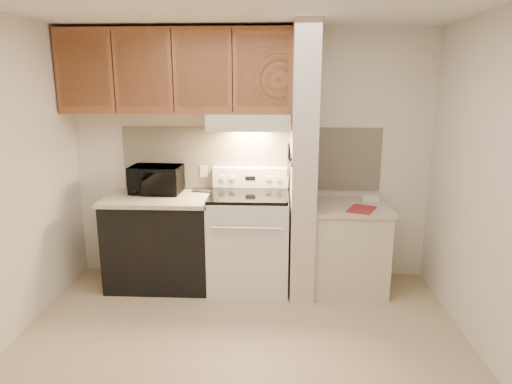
{
  "coord_description": "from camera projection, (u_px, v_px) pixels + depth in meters",
  "views": [
    {
      "loc": [
        0.28,
        -3.06,
        2.01
      ],
      "look_at": [
        0.09,
        0.75,
        1.07
      ],
      "focal_mm": 32.0,
      "sensor_mm": 36.0,
      "label": 1
    }
  ],
  "objects": [
    {
      "name": "floor",
      "position": [
        240.0,
        352.0,
        3.46
      ],
      "size": [
        3.6,
        3.6,
        0.0
      ],
      "primitive_type": "plane",
      "color": "tan",
      "rests_on": "ground"
    },
    {
      "name": "wall_back",
      "position": [
        251.0,
        157.0,
        4.62
      ],
      "size": [
        3.6,
        2.5,
        0.02
      ],
      "primitive_type": "cube",
      "rotation": [
        1.57,
        0.0,
        0.0
      ],
      "color": "silver",
      "rests_on": "floor"
    },
    {
      "name": "wall_right",
      "position": [
        503.0,
        195.0,
        3.08
      ],
      "size": [
        0.02,
        3.0,
        2.5
      ],
      "primitive_type": "cube",
      "color": "silver",
      "rests_on": "floor"
    },
    {
      "name": "backsplash",
      "position": [
        251.0,
        158.0,
        4.61
      ],
      "size": [
        2.6,
        0.02,
        0.63
      ],
      "primitive_type": "cube",
      "color": "beige",
      "rests_on": "wall_back"
    },
    {
      "name": "range_body",
      "position": [
        249.0,
        242.0,
        4.47
      ],
      "size": [
        0.76,
        0.65,
        0.92
      ],
      "primitive_type": "cube",
      "color": "silver",
      "rests_on": "floor"
    },
    {
      "name": "oven_window",
      "position": [
        247.0,
        250.0,
        4.16
      ],
      "size": [
        0.5,
        0.01,
        0.3
      ],
      "primitive_type": "cube",
      "color": "black",
      "rests_on": "range_body"
    },
    {
      "name": "oven_handle",
      "position": [
        246.0,
        228.0,
        4.07
      ],
      "size": [
        0.65,
        0.02,
        0.02
      ],
      "primitive_type": "cylinder",
      "rotation": [
        0.0,
        1.57,
        0.0
      ],
      "color": "silver",
      "rests_on": "range_body"
    },
    {
      "name": "cooktop",
      "position": [
        249.0,
        195.0,
        4.36
      ],
      "size": [
        0.74,
        0.64,
        0.03
      ],
      "primitive_type": "cube",
      "color": "black",
      "rests_on": "range_body"
    },
    {
      "name": "range_backguard",
      "position": [
        251.0,
        177.0,
        4.61
      ],
      "size": [
        0.76,
        0.08,
        0.2
      ],
      "primitive_type": "cube",
      "color": "silver",
      "rests_on": "range_body"
    },
    {
      "name": "range_display",
      "position": [
        250.0,
        178.0,
        4.57
      ],
      "size": [
        0.1,
        0.01,
        0.04
      ],
      "primitive_type": "cube",
      "color": "black",
      "rests_on": "range_backguard"
    },
    {
      "name": "range_knob_left_outer",
      "position": [
        222.0,
        178.0,
        4.58
      ],
      "size": [
        0.05,
        0.02,
        0.05
      ],
      "primitive_type": "cylinder",
      "rotation": [
        1.57,
        0.0,
        0.0
      ],
      "color": "silver",
      "rests_on": "range_backguard"
    },
    {
      "name": "range_knob_left_inner",
      "position": [
        232.0,
        178.0,
        4.57
      ],
      "size": [
        0.05,
        0.02,
        0.05
      ],
      "primitive_type": "cylinder",
      "rotation": [
        1.57,
        0.0,
        0.0
      ],
      "color": "silver",
      "rests_on": "range_backguard"
    },
    {
      "name": "range_knob_right_inner",
      "position": [
        268.0,
        178.0,
        4.56
      ],
      "size": [
        0.05,
        0.02,
        0.05
      ],
      "primitive_type": "cylinder",
      "rotation": [
        1.57,
        0.0,
        0.0
      ],
      "color": "silver",
      "rests_on": "range_backguard"
    },
    {
      "name": "range_knob_right_outer",
      "position": [
        278.0,
        179.0,
        4.55
      ],
      "size": [
        0.05,
        0.02,
        0.05
      ],
      "primitive_type": "cylinder",
      "rotation": [
        1.57,
        0.0,
        0.0
      ],
      "color": "silver",
      "rests_on": "range_backguard"
    },
    {
      "name": "dishwasher_front",
      "position": [
        161.0,
        243.0,
        4.53
      ],
      "size": [
        1.0,
        0.63,
        0.87
      ],
      "primitive_type": "cube",
      "color": "black",
      "rests_on": "floor"
    },
    {
      "name": "left_countertop",
      "position": [
        158.0,
        198.0,
        4.42
      ],
      "size": [
        1.04,
        0.67,
        0.04
      ],
      "primitive_type": "cube",
      "color": "#BCB396",
      "rests_on": "dishwasher_front"
    },
    {
      "name": "spoon_rest",
      "position": [
        203.0,
        191.0,
        4.59
      ],
      "size": [
        0.23,
        0.12,
        0.01
      ],
      "primitive_type": "cube",
      "rotation": [
        0.0,
        0.0,
        -0.25
      ],
      "color": "black",
      "rests_on": "left_countertop"
    },
    {
      "name": "teal_jar",
      "position": [
        137.0,
        186.0,
        4.63
      ],
      "size": [
        0.11,
        0.11,
        0.11
      ],
      "primitive_type": "cylinder",
      "rotation": [
        0.0,
        0.0,
        -0.12
      ],
      "color": "#2D6E6D",
      "rests_on": "left_countertop"
    },
    {
      "name": "outlet",
      "position": [
        204.0,
        171.0,
        4.65
      ],
      "size": [
        0.08,
        0.01,
        0.12
      ],
      "primitive_type": "cube",
      "color": "beige",
      "rests_on": "backsplash"
    },
    {
      "name": "microwave",
      "position": [
        156.0,
        179.0,
        4.52
      ],
      "size": [
        0.51,
        0.36,
        0.27
      ],
      "primitive_type": "imported",
      "rotation": [
        0.0,
        0.0,
        -0.04
      ],
      "color": "black",
      "rests_on": "left_countertop"
    },
    {
      "name": "partition_pillar",
      "position": [
        303.0,
        163.0,
        4.25
      ],
      "size": [
        0.22,
        0.7,
        2.5
      ],
      "primitive_type": "cube",
      "color": "beige",
      "rests_on": "floor"
    },
    {
      "name": "pillar_trim",
      "position": [
        291.0,
        158.0,
        4.25
      ],
      "size": [
        0.01,
        0.7,
        0.04
      ],
      "primitive_type": "cube",
      "color": "brown",
      "rests_on": "partition_pillar"
    },
    {
      "name": "knife_strip",
      "position": [
        290.0,
        157.0,
        4.2
      ],
      "size": [
        0.02,
        0.42,
        0.04
      ],
      "primitive_type": "cube",
      "color": "black",
      "rests_on": "partition_pillar"
    },
    {
      "name": "knife_blade_a",
      "position": [
        289.0,
        171.0,
        4.06
      ],
      "size": [
        0.01,
        0.03,
        0.16
      ],
      "primitive_type": "cube",
      "color": "silver",
      "rests_on": "knife_strip"
    },
    {
      "name": "knife_handle_a",
      "position": [
        289.0,
        154.0,
        4.04
      ],
      "size": [
        0.02,
        0.02,
        0.1
      ],
      "primitive_type": "cylinder",
      "color": "black",
      "rests_on": "knife_strip"
    },
    {
      "name": "knife_blade_b",
      "position": [
        289.0,
        170.0,
        4.14
      ],
      "size": [
        0.01,
        0.04,
        0.18
      ],
      "primitive_type": "cube",
      "color": "silver",
      "rests_on": "knife_strip"
    },
    {
      "name": "knife_handle_b",
      "position": [
        289.0,
        152.0,
        4.12
      ],
      "size": [
        0.02,
        0.02,
        0.1
      ],
      "primitive_type": "cylinder",
      "color": "black",
      "rests_on": "knife_strip"
    },
    {
      "name": "knife_blade_c",
      "position": [
        289.0,
        170.0,
        4.22
      ],
      "size": [
        0.01,
        0.04,
        0.2
      ],
      "primitive_type": "cube",
      "color": "silver",
      "rests_on": "knife_strip"
    },
    {
      "name": "knife_handle_c",
      "position": [
        289.0,
        152.0,
        4.17
      ],
      "size": [
        0.02,
        0.02,
        0.1
      ],
      "primitive_type": "cylinder",
      "color": "black",
      "rests_on": "knife_strip"
    },
    {
      "name": "knife_blade_d",
      "position": [
        289.0,
        166.0,
        4.3
      ],
      "size": [
        0.01,
        0.04,
        0.16
      ],
      "primitive_type": "cube",
      "color": "silver",
      "rests_on": "knife_strip"
    },
    {
      "name": "knife_handle_d",
      "position": [
        289.0,
        150.0,
        4.26
      ],
      "size": [
        0.02,
        0.02,
        0.1
      ],
      "primitive_type": "cylinder",
      "color": "black",
      "rests_on": "knife_strip"
    },
    {
      "name": "knife_blade_e",
      "position": [
        288.0,
        166.0,
        4.36
      ],
      "size": [
        0.01,
        0.04,
        0.18
      ],
      "primitive_type": "cube",
      "color": "silver",
      "rests_on": "knife_strip"
    },
    {
      "name": "knife_handle_e",
      "position": [
        289.0,
        149.0,
        4.35
      ],
      "size": [
        0.02,
        0.02,
        0.1
      ],
      "primitive_type": "cylinder",
      "color": "black",
      "rests_on": "knife_strip"
    },
    {
      "name": "oven_mitt",
      "position": [
        288.0,
        166.0,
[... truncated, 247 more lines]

